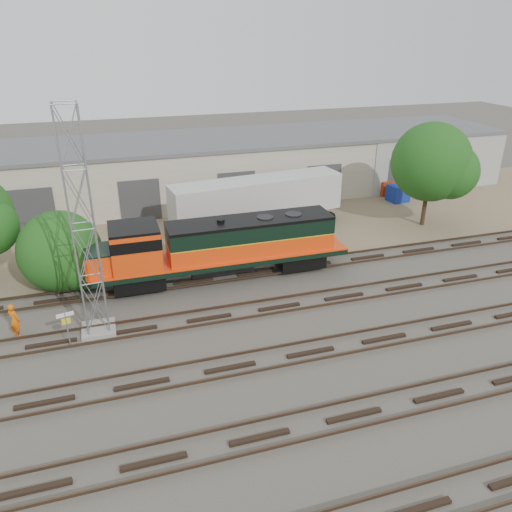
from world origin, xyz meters
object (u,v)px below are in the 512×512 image
object	(u,v)px
signal_tower	(84,231)
worker	(14,320)
locomotive	(217,247)
semi_trailer	(261,198)

from	to	relation	value
signal_tower	worker	distance (m)	6.15
locomotive	semi_trailer	xyz separation A→B (m)	(5.11, 7.22, 0.36)
signal_tower	semi_trailer	world-z (taller)	signal_tower
worker	signal_tower	bearing A→B (deg)	-151.63
signal_tower	worker	size ratio (longest dim) A/B	6.16
semi_trailer	worker	bearing A→B (deg)	-154.72
locomotive	worker	distance (m)	11.74
locomotive	worker	size ratio (longest dim) A/B	8.54
locomotive	semi_trailer	world-z (taller)	locomotive
locomotive	semi_trailer	size ratio (longest dim) A/B	1.18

